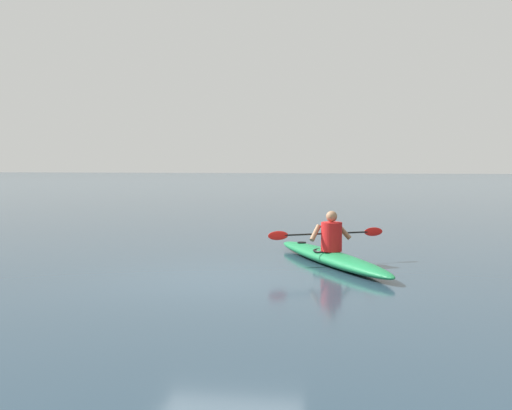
# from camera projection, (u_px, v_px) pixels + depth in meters

# --- Properties ---
(ground_plane) EXTENTS (160.00, 160.00, 0.00)m
(ground_plane) POSITION_uv_depth(u_px,v_px,m) (226.00, 279.00, 10.86)
(ground_plane) COLOR #233847
(kayak) EXTENTS (2.64, 4.36, 0.26)m
(kayak) POSITION_uv_depth(u_px,v_px,m) (330.00, 257.00, 12.34)
(kayak) COLOR #19723F
(kayak) RESTS_ON ground
(kayaker) EXTENTS (2.14, 1.14, 0.76)m
(kayaker) POSITION_uv_depth(u_px,v_px,m) (331.00, 235.00, 12.28)
(kayaker) COLOR red
(kayaker) RESTS_ON kayak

